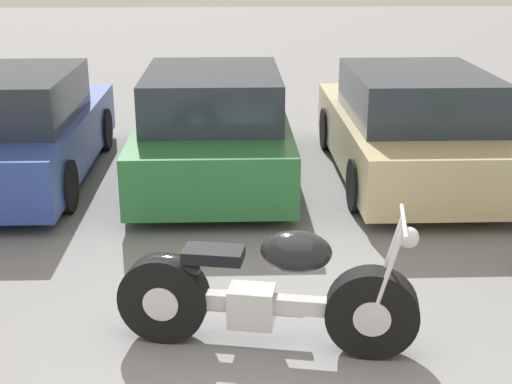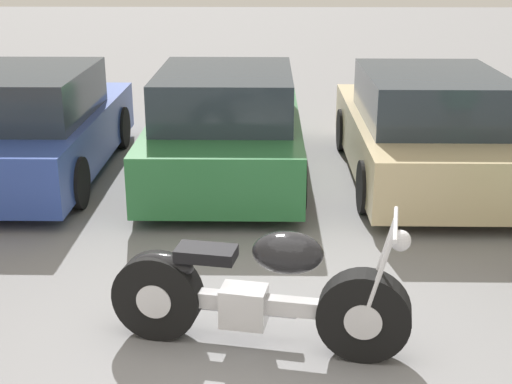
% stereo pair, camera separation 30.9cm
% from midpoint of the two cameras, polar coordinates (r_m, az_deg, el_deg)
% --- Properties ---
extents(ground_plane, '(60.00, 60.00, 0.00)m').
position_cam_midpoint_polar(ground_plane, '(5.12, -1.30, -15.04)').
color(ground_plane, slate).
extents(motorcycle, '(2.24, 0.82, 1.08)m').
position_cam_midpoint_polar(motorcycle, '(5.31, -1.03, -8.09)').
color(motorcycle, black).
rests_on(motorcycle, ground_plane).
extents(parked_car_blue, '(1.93, 4.14, 1.41)m').
position_cam_midpoint_polar(parked_car_blue, '(9.57, -19.70, 4.71)').
color(parked_car_blue, '#2D479E').
rests_on(parked_car_blue, ground_plane).
extents(parked_car_green, '(1.93, 4.14, 1.41)m').
position_cam_midpoint_polar(parked_car_green, '(9.15, -4.39, 5.16)').
color(parked_car_green, '#286B38').
rests_on(parked_car_green, ground_plane).
extents(parked_car_champagne, '(1.93, 4.14, 1.41)m').
position_cam_midpoint_polar(parked_car_champagne, '(9.29, 11.38, 5.06)').
color(parked_car_champagne, '#C6B284').
rests_on(parked_car_champagne, ground_plane).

